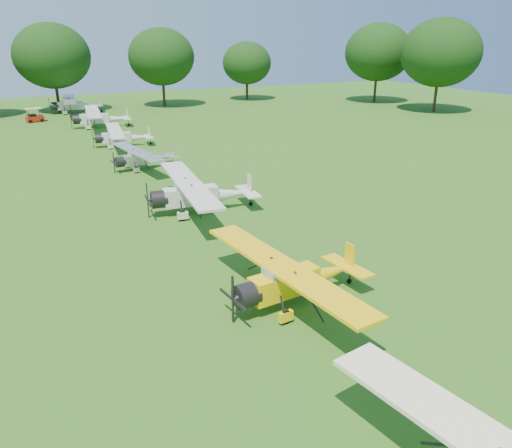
% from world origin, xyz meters
% --- Properties ---
extents(ground, '(160.00, 160.00, 0.00)m').
position_xyz_m(ground, '(0.00, 0.00, 0.00)').
color(ground, '#225816').
rests_on(ground, ground).
extents(tree_belt, '(137.36, 130.27, 14.52)m').
position_xyz_m(tree_belt, '(3.57, 0.16, 8.03)').
color(tree_belt, black).
rests_on(tree_belt, ground).
extents(aircraft_2, '(6.76, 10.75, 2.11)m').
position_xyz_m(aircraft_2, '(0.35, -9.34, 1.23)').
color(aircraft_2, yellow).
rests_on(aircraft_2, ground).
extents(aircraft_3, '(7.42, 11.80, 2.32)m').
position_xyz_m(aircraft_3, '(0.89, 3.88, 1.35)').
color(aircraft_3, silver).
rests_on(aircraft_3, ground).
extents(aircraft_4, '(5.83, 9.26, 1.82)m').
position_xyz_m(aircraft_4, '(0.51, 16.84, 1.06)').
color(aircraft_4, silver).
rests_on(aircraft_4, ground).
extents(aircraft_5, '(6.21, 9.86, 1.94)m').
position_xyz_m(aircraft_5, '(0.85, 27.27, 1.13)').
color(aircraft_5, silver).
rests_on(aircraft_5, ground).
extents(aircraft_6, '(7.39, 11.73, 2.30)m').
position_xyz_m(aircraft_6, '(0.88, 40.05, 1.35)').
color(aircraft_6, silver).
rests_on(aircraft_6, ground).
extents(aircraft_7, '(7.67, 12.21, 2.40)m').
position_xyz_m(aircraft_7, '(-0.15, 54.32, 1.40)').
color(aircraft_7, silver).
rests_on(aircraft_7, ground).
extents(golf_cart, '(2.37, 1.71, 1.85)m').
position_xyz_m(golf_cart, '(-6.22, 48.43, 0.62)').
color(golf_cart, '#B41D0C').
rests_on(golf_cart, ground).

